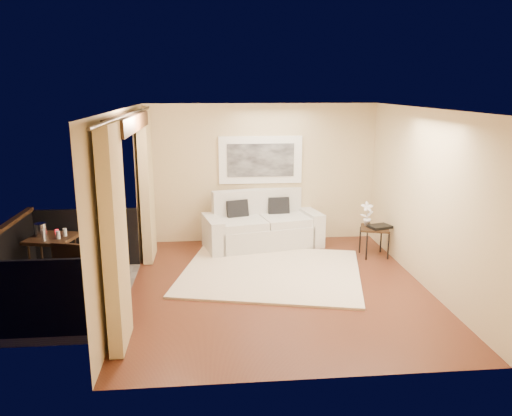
{
  "coord_description": "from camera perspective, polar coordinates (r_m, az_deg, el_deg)",
  "views": [
    {
      "loc": [
        -1.02,
        -7.11,
        3.01
      ],
      "look_at": [
        -0.26,
        0.87,
        1.05
      ],
      "focal_mm": 35.0,
      "sensor_mm": 36.0,
      "label": 1
    }
  ],
  "objects": [
    {
      "name": "ice_bucket",
      "position": [
        8.34,
        -23.39,
        -2.28
      ],
      "size": [
        0.18,
        0.18,
        0.2
      ],
      "primitive_type": "cylinder",
      "color": "silver",
      "rests_on": "bistro_table"
    },
    {
      "name": "artwork",
      "position": [
        9.73,
        0.52,
        5.51
      ],
      "size": [
        1.62,
        0.07,
        0.92
      ],
      "color": "white",
      "rests_on": "room_shell"
    },
    {
      "name": "tray",
      "position": [
        9.21,
        13.96,
        -2.07
      ],
      "size": [
        0.45,
        0.38,
        0.05
      ],
      "primitive_type": "cube",
      "rotation": [
        0.0,
        0.0,
        0.3
      ],
      "color": "black",
      "rests_on": "side_table"
    },
    {
      "name": "vase",
      "position": [
        8.04,
        -23.1,
        -2.9
      ],
      "size": [
        0.04,
        0.04,
        0.18
      ],
      "primitive_type": "cylinder",
      "color": "silver",
      "rests_on": "bistro_table"
    },
    {
      "name": "floor",
      "position": [
        7.79,
        2.55,
        -9.02
      ],
      "size": [
        5.0,
        5.0,
        0.0
      ],
      "primitive_type": "plane",
      "color": "#5E2D1B",
      "rests_on": "ground"
    },
    {
      "name": "curtains",
      "position": [
        7.39,
        -13.76,
        0.23
      ],
      "size": [
        0.16,
        4.8,
        2.64
      ],
      "color": "#D5BD83",
      "rests_on": "ground"
    },
    {
      "name": "bistro_table",
      "position": [
        8.28,
        -22.25,
        -3.6
      ],
      "size": [
        0.79,
        0.79,
        0.77
      ],
      "rotation": [
        0.0,
        0.0,
        -0.24
      ],
      "color": "black",
      "rests_on": "balcony"
    },
    {
      "name": "orchid",
      "position": [
        9.26,
        12.58,
        -0.65
      ],
      "size": [
        0.24,
        0.17,
        0.44
      ],
      "primitive_type": "imported",
      "rotation": [
        0.0,
        0.0,
        0.06
      ],
      "color": "white",
      "rests_on": "side_table"
    },
    {
      "name": "sofa",
      "position": [
        9.63,
        0.63,
        -2.17
      ],
      "size": [
        2.35,
        1.38,
        1.06
      ],
      "rotation": [
        0.0,
        0.0,
        0.21
      ],
      "color": "silver",
      "rests_on": "floor"
    },
    {
      "name": "balcony_chair_near",
      "position": [
        6.98,
        -20.91,
        -7.41
      ],
      "size": [
        0.56,
        0.56,
        1.03
      ],
      "rotation": [
        0.0,
        0.0,
        -0.31
      ],
      "color": "black",
      "rests_on": "balcony"
    },
    {
      "name": "balcony",
      "position": [
        7.99,
        -21.88,
        -8.08
      ],
      "size": [
        1.81,
        2.6,
        1.17
      ],
      "color": "#605B56",
      "rests_on": "ground"
    },
    {
      "name": "glass_a",
      "position": [
        8.09,
        -21.68,
        -2.89
      ],
      "size": [
        0.06,
        0.06,
        0.12
      ],
      "primitive_type": "cylinder",
      "color": "silver",
      "rests_on": "bistro_table"
    },
    {
      "name": "glass_b",
      "position": [
        8.2,
        -21.01,
        -2.61
      ],
      "size": [
        0.06,
        0.06,
        0.12
      ],
      "primitive_type": "cylinder",
      "color": "silver",
      "rests_on": "bistro_table"
    },
    {
      "name": "candle",
      "position": [
        8.38,
        -21.8,
        -2.53
      ],
      "size": [
        0.06,
        0.06,
        0.07
      ],
      "primitive_type": "cylinder",
      "color": "red",
      "rests_on": "bistro_table"
    },
    {
      "name": "side_table",
      "position": [
        9.25,
        13.41,
        -2.52
      ],
      "size": [
        0.62,
        0.62,
        0.54
      ],
      "rotation": [
        0.0,
        0.0,
        -0.31
      ],
      "color": "black",
      "rests_on": "floor"
    },
    {
      "name": "room_shell",
      "position": [
        7.22,
        -14.46,
        9.41
      ],
      "size": [
        5.0,
        6.4,
        5.0
      ],
      "color": "white",
      "rests_on": "ground"
    },
    {
      "name": "balcony_chair_far",
      "position": [
        7.76,
        -17.19,
        -5.39
      ],
      "size": [
        0.52,
        0.52,
        0.95
      ],
      "rotation": [
        0.0,
        0.0,
        3.46
      ],
      "color": "black",
      "rests_on": "balcony"
    },
    {
      "name": "rug",
      "position": [
        8.33,
        1.74,
        -7.32
      ],
      "size": [
        3.38,
        3.11,
        0.04
      ],
      "primitive_type": "cube",
      "rotation": [
        0.0,
        0.0,
        -0.23
      ],
      "color": "beige",
      "rests_on": "floor"
    }
  ]
}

